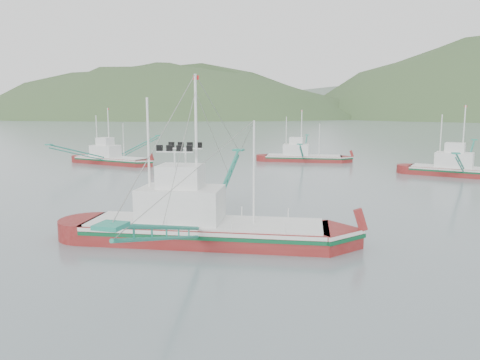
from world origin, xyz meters
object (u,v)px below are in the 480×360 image
(bg_boat_left, at_px, (111,153))
(bg_boat_far, at_px, (302,154))
(main_boat, at_px, (202,214))
(bg_boat_right, at_px, (464,163))

(bg_boat_left, height_order, bg_boat_far, bg_boat_left)
(main_boat, xyz_separation_m, bg_boat_far, (-0.95, 49.61, -0.62))
(bg_boat_left, xyz_separation_m, bg_boat_far, (29.25, 12.15, -0.36))
(bg_boat_far, bearing_deg, main_boat, -94.76)
(main_boat, relative_size, bg_boat_left, 1.26)
(bg_boat_left, distance_m, bg_boat_far, 31.68)
(main_boat, relative_size, bg_boat_right, 1.21)
(bg_boat_right, height_order, bg_boat_far, bg_boat_right)
(bg_boat_far, bearing_deg, bg_boat_right, -31.34)
(main_boat, xyz_separation_m, bg_boat_left, (-30.20, 37.47, -0.26))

